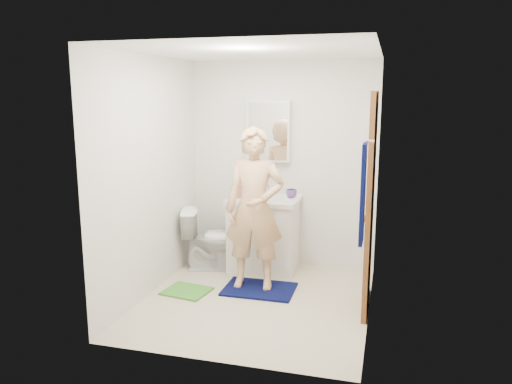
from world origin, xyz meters
TOP-DOWN VIEW (x-y plane):
  - floor at (0.00, 0.00)m, footprint 2.20×2.40m
  - ceiling at (0.00, 0.00)m, footprint 2.20×2.40m
  - wall_back at (0.00, 1.21)m, footprint 2.20×0.02m
  - wall_front at (0.00, -1.21)m, footprint 2.20×0.02m
  - wall_left at (-1.11, 0.00)m, footprint 0.02×2.40m
  - wall_right at (1.11, 0.00)m, footprint 0.02×2.40m
  - vanity_cabinet at (-0.15, 0.91)m, footprint 0.75×0.55m
  - countertop at (-0.15, 0.91)m, footprint 0.79×0.59m
  - sink_basin at (-0.15, 0.91)m, footprint 0.40×0.40m
  - faucet at (-0.15, 1.09)m, footprint 0.03×0.03m
  - medicine_cabinet at (-0.15, 1.14)m, footprint 0.50×0.12m
  - mirror_panel at (-0.15, 1.08)m, footprint 0.46×0.01m
  - door at (1.07, 0.15)m, footprint 0.05×0.80m
  - door_knob at (1.03, -0.17)m, footprint 0.07×0.07m
  - towel at (1.03, -0.57)m, footprint 0.03×0.24m
  - towel_hook at (1.07, -0.57)m, footprint 0.06×0.02m
  - toilet at (-0.73, 0.78)m, footprint 0.78×0.57m
  - bath_mat at (-0.03, 0.26)m, footprint 0.73×0.53m
  - green_rug at (-0.75, 0.02)m, footprint 0.50×0.44m
  - soap_dispenser at (-0.45, 0.87)m, footprint 0.12×0.12m
  - toothbrush_cup at (0.15, 1.01)m, footprint 0.15×0.15m
  - man at (-0.10, 0.31)m, footprint 0.64×0.45m

SIDE VIEW (x-z plane):
  - floor at x=0.00m, z-range -0.02..0.00m
  - green_rug at x=-0.75m, z-range 0.00..0.02m
  - bath_mat at x=-0.03m, z-range 0.00..0.02m
  - toilet at x=-0.73m, z-range 0.00..0.72m
  - vanity_cabinet at x=-0.15m, z-range 0.00..0.80m
  - countertop at x=-0.15m, z-range 0.80..0.85m
  - sink_basin at x=-0.15m, z-range 0.83..0.86m
  - man at x=-0.10m, z-range 0.02..1.70m
  - toothbrush_cup at x=0.15m, z-range 0.85..0.95m
  - faucet at x=-0.15m, z-range 0.85..0.97m
  - soap_dispenser at x=-0.45m, z-range 0.85..1.05m
  - door_knob at x=1.03m, z-range 0.91..0.98m
  - door at x=1.07m, z-range 0.00..2.05m
  - wall_back at x=0.00m, z-range 0.00..2.40m
  - wall_front at x=0.00m, z-range 0.00..2.40m
  - wall_left at x=-1.11m, z-range 0.00..2.40m
  - wall_right at x=1.11m, z-range 0.00..2.40m
  - towel at x=1.03m, z-range 0.85..1.65m
  - medicine_cabinet at x=-0.15m, z-range 1.25..1.95m
  - mirror_panel at x=-0.15m, z-range 1.27..1.93m
  - towel_hook at x=1.07m, z-range 1.66..1.68m
  - ceiling at x=0.00m, z-range 2.40..2.42m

